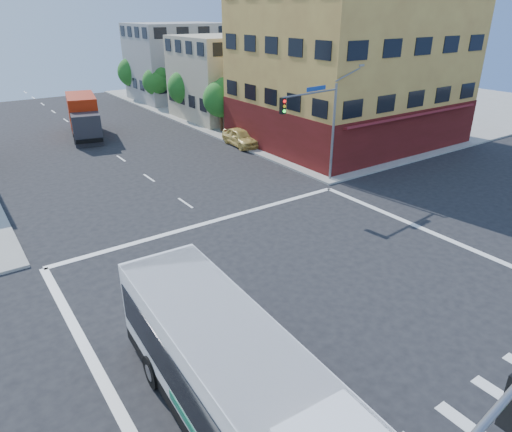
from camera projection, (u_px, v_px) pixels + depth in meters
ground at (320, 296)px, 20.16m from camera, size 120.00×120.00×0.00m
sidewalk_ne at (337, 99)px, 64.54m from camera, size 50.00×50.00×0.15m
corner_building_ne at (349, 77)px, 41.97m from camera, size 18.10×15.44×14.00m
building_east_near at (232, 77)px, 52.54m from camera, size 12.06×10.06×9.00m
building_east_far at (178, 62)px, 62.79m from camera, size 12.06×10.06×10.00m
signal_mast_ne at (318, 116)px, 30.78m from camera, size 7.91×1.13×8.07m
street_tree_a at (222, 97)px, 45.75m from camera, size 3.60×3.60×5.53m
street_tree_b at (185, 85)px, 51.65m from camera, size 3.80×3.80×5.79m
street_tree_c at (157, 80)px, 57.75m from camera, size 3.40×3.40×5.29m
street_tree_d at (133, 70)px, 63.54m from camera, size 4.00×4.00×6.03m
transit_bus at (255, 411)px, 11.98m from camera, size 3.43×13.40×3.93m
box_truck at (84, 117)px, 44.91m from camera, size 4.23×8.97×3.89m
parked_car at (241, 137)px, 42.16m from camera, size 2.25×4.87×1.61m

